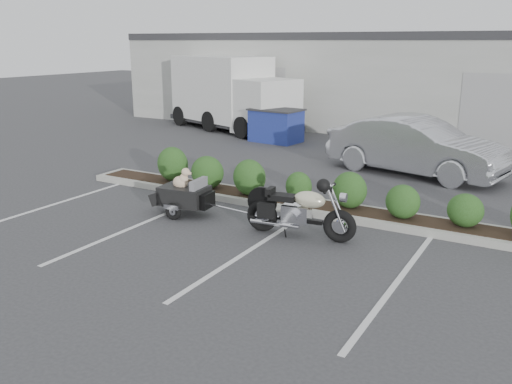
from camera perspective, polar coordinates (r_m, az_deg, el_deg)
The scene contains 8 objects.
ground at distance 10.96m, azimuth -4.51°, elevation -3.98°, with size 90.00×90.00×0.00m, color #38383A.
planter_kerb at distance 12.28m, azimuth 5.16°, elevation -1.44°, with size 12.00×1.00×0.15m, color #9E9E93.
building at distance 26.21m, azimuth 17.27°, elevation 11.30°, with size 26.00×10.00×4.00m, color #9EA099.
motorcycle at distance 10.42m, azimuth 4.58°, elevation -2.06°, with size 2.23×0.81×1.28m.
pet_trailer at distance 11.86m, azimuth -7.62°, elevation -0.27°, with size 1.79×1.01×1.06m.
sedan at distance 15.91m, azimuth 16.44°, elevation 4.65°, with size 1.72×4.94×1.63m, color silver.
dumpster at distance 20.41m, azimuth 2.12°, elevation 7.05°, with size 2.00×1.48×1.23m.
delivery_truck at distance 23.18m, azimuth -2.56°, elevation 10.16°, with size 6.97×4.24×3.04m.
Camera 1 is at (5.88, -8.48, 3.67)m, focal length 38.00 mm.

